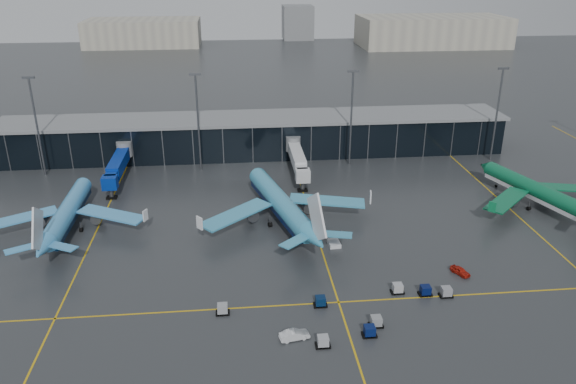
{
  "coord_description": "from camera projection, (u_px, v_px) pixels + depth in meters",
  "views": [
    {
      "loc": [
        -6.03,
        -91.4,
        52.28
      ],
      "look_at": [
        5.0,
        18.0,
        6.0
      ],
      "focal_mm": 35.0,
      "sensor_mm": 36.0,
      "label": 1
    }
  ],
  "objects": [
    {
      "name": "jet_bridges",
      "position": [
        118.0,
        165.0,
        139.07
      ],
      "size": [
        94.0,
        27.5,
        7.2
      ],
      "color": "#595B60",
      "rests_on": "ground"
    },
    {
      "name": "distant_hangars",
      "position": [
        319.0,
        31.0,
        353.53
      ],
      "size": [
        260.0,
        71.0,
        22.0
      ],
      "color": "#B2AD99",
      "rests_on": "ground"
    },
    {
      "name": "terminal_pier",
      "position": [
        255.0,
        135.0,
        159.41
      ],
      "size": [
        142.0,
        17.0,
        10.7
      ],
      "color": "black",
      "rests_on": "ground"
    },
    {
      "name": "airliner_aer_lingus",
      "position": [
        536.0,
        180.0,
        125.41
      ],
      "size": [
        44.28,
        47.46,
        12.03
      ],
      "primitive_type": null,
      "rotation": [
        0.0,
        0.0,
        0.3
      ],
      "color": "#0B603B",
      "rests_on": "ground"
    },
    {
      "name": "service_van_white",
      "position": [
        294.0,
        335.0,
        82.73
      ],
      "size": [
        4.73,
        2.43,
        1.48
      ],
      "primitive_type": "imported",
      "rotation": [
        0.0,
        0.0,
        1.77
      ],
      "color": "silver",
      "rests_on": "ground"
    },
    {
      "name": "taxi_lines",
      "position": [
        316.0,
        232.0,
        115.31
      ],
      "size": [
        220.0,
        120.0,
        0.02
      ],
      "color": "gold",
      "rests_on": "ground"
    },
    {
      "name": "mobile_airstair",
      "position": [
        334.0,
        242.0,
        109.66
      ],
      "size": [
        2.41,
        3.34,
        3.45
      ],
      "rotation": [
        0.0,
        0.0,
        0.07
      ],
      "color": "silver",
      "rests_on": "ground"
    },
    {
      "name": "airliner_klm_near",
      "position": [
        280.0,
        191.0,
        117.68
      ],
      "size": [
        48.13,
        51.99,
        13.48
      ],
      "primitive_type": null,
      "rotation": [
        0.0,
        0.0,
        0.25
      ],
      "color": "#3996BD",
      "rests_on": "ground"
    },
    {
      "name": "service_van_red",
      "position": [
        460.0,
        271.0,
        99.69
      ],
      "size": [
        3.14,
        4.17,
        1.32
      ],
      "primitive_type": "imported",
      "rotation": [
        0.0,
        0.0,
        0.47
      ],
      "color": "#AB180D",
      "rests_on": "ground"
    },
    {
      "name": "airliner_arkefly",
      "position": [
        66.0,
        202.0,
        114.56
      ],
      "size": [
        34.56,
        39.32,
        12.03
      ],
      "primitive_type": null,
      "rotation": [
        0.0,
        0.0,
        0.0
      ],
      "color": "#4199D6",
      "rests_on": "ground"
    },
    {
      "name": "ground",
      "position": [
        271.0,
        260.0,
        104.66
      ],
      "size": [
        600.0,
        600.0,
        0.0
      ],
      "primitive_type": "plane",
      "color": "#282B2D",
      "rests_on": "ground"
    },
    {
      "name": "baggage_carts",
      "position": [
        361.0,
        309.0,
        88.76
      ],
      "size": [
        39.15,
        14.16,
        1.7
      ],
      "color": "black",
      "rests_on": "ground"
    },
    {
      "name": "flood_masts",
      "position": [
        276.0,
        117.0,
        145.61
      ],
      "size": [
        203.0,
        0.5,
        25.5
      ],
      "color": "#595B60",
      "rests_on": "ground"
    }
  ]
}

